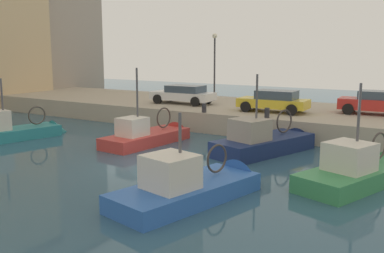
# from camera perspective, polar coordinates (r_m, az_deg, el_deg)

# --- Properties ---
(water_surface) EXTENTS (80.00, 80.00, 0.00)m
(water_surface) POSITION_cam_1_polar(r_m,az_deg,el_deg) (19.80, -4.17, -4.64)
(water_surface) COLOR #2D5166
(water_surface) RESTS_ON ground
(quay_wall) EXTENTS (9.00, 56.00, 1.20)m
(quay_wall) POSITION_cam_1_polar(r_m,az_deg,el_deg) (29.59, 8.96, 1.32)
(quay_wall) COLOR #ADA08C
(quay_wall) RESTS_ON ground
(fishing_boat_red) EXTENTS (6.11, 2.50, 4.86)m
(fishing_boat_red) POSITION_cam_1_polar(r_m,az_deg,el_deg) (23.96, -5.28, -1.76)
(fishing_boat_red) COLOR #BC3833
(fishing_boat_red) RESTS_ON ground
(fishing_boat_blue) EXTENTS (6.48, 3.32, 3.92)m
(fishing_boat_blue) POSITION_cam_1_polar(r_m,az_deg,el_deg) (15.20, 0.35, -8.53)
(fishing_boat_blue) COLOR #2D60B7
(fishing_boat_blue) RESTS_ON ground
(fishing_boat_navy) EXTENTS (6.53, 3.74, 4.72)m
(fishing_boat_navy) POSITION_cam_1_polar(r_m,az_deg,el_deg) (22.05, 9.61, -2.83)
(fishing_boat_navy) COLOR navy
(fishing_boat_navy) RESTS_ON ground
(fishing_boat_teal) EXTENTS (5.83, 2.88, 4.17)m
(fishing_boat_teal) POSITION_cam_1_polar(r_m,az_deg,el_deg) (26.81, -20.97, -1.12)
(fishing_boat_teal) COLOR teal
(fishing_boat_teal) RESTS_ON ground
(fishing_boat_green) EXTENTS (6.41, 3.76, 4.65)m
(fishing_boat_green) POSITION_cam_1_polar(r_m,az_deg,el_deg) (18.05, 20.80, -6.19)
(fishing_boat_green) COLOR #388951
(fishing_boat_green) RESTS_ON ground
(parked_car_yellow) EXTENTS (2.04, 4.20, 1.31)m
(parked_car_yellow) POSITION_cam_1_polar(r_m,az_deg,el_deg) (27.21, 10.43, 3.24)
(parked_car_yellow) COLOR gold
(parked_car_yellow) RESTS_ON quay_wall
(parked_car_white) EXTENTS (2.14, 4.45, 1.27)m
(parked_car_white) POSITION_cam_1_polar(r_m,az_deg,el_deg) (30.82, -1.09, 4.16)
(parked_car_white) COLOR silver
(parked_car_white) RESTS_ON quay_wall
(parked_car_red) EXTENTS (2.00, 4.03, 1.37)m
(parked_car_red) POSITION_cam_1_polar(r_m,az_deg,el_deg) (27.84, 22.41, 2.86)
(parked_car_red) COLOR red
(parked_car_red) RESTS_ON quay_wall
(mooring_bollard_south) EXTENTS (0.28, 0.28, 0.55)m
(mooring_bollard_south) POSITION_cam_1_polar(r_m,az_deg,el_deg) (24.91, 9.54, 1.73)
(mooring_bollard_south) COLOR #2D2D33
(mooring_bollard_south) RESTS_ON quay_wall
(mooring_bollard_mid) EXTENTS (0.28, 0.28, 0.55)m
(mooring_bollard_mid) POSITION_cam_1_polar(r_m,az_deg,el_deg) (26.66, 1.56, 2.40)
(mooring_bollard_mid) COLOR #2D2D33
(mooring_bollard_mid) RESTS_ON quay_wall
(quay_streetlamp) EXTENTS (0.36, 0.36, 4.83)m
(quay_streetlamp) POSITION_cam_1_polar(r_m,az_deg,el_deg) (32.54, 2.90, 9.02)
(quay_streetlamp) COLOR #38383D
(quay_streetlamp) RESTS_ON quay_wall
(waterfront_building_east_mid) EXTENTS (11.22, 7.87, 16.46)m
(waterfront_building_east_mid) POSITION_cam_1_polar(r_m,az_deg,el_deg) (47.71, -19.39, 13.34)
(waterfront_building_east_mid) COLOR #A39384
(waterfront_building_east_mid) RESTS_ON ground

